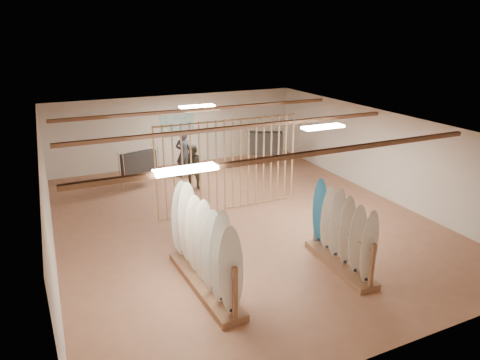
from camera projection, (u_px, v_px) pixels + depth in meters
name	position (u px, v px, depth m)	size (l,w,h in m)	color
floor	(240.00, 219.00, 12.47)	(12.00, 12.00, 0.00)	#A86E51
ceiling	(240.00, 124.00, 11.53)	(12.00, 12.00, 0.00)	#98958F
wall_back	(178.00, 130.00, 17.14)	(12.00, 12.00, 0.00)	silver
wall_front	(396.00, 281.00, 6.86)	(12.00, 12.00, 0.00)	silver
wall_left	(47.00, 202.00, 10.03)	(12.00, 12.00, 0.00)	silver
wall_right	(379.00, 153.00, 13.97)	(12.00, 12.00, 0.00)	silver
ceiling_slats	(240.00, 127.00, 11.56)	(9.50, 6.12, 0.10)	brown
light_panels	(240.00, 126.00, 11.55)	(1.20, 0.35, 0.06)	white
bamboo_partition	(229.00, 166.00, 12.69)	(4.45, 0.05, 2.78)	tan
poster	(177.00, 125.00, 17.06)	(1.40, 0.03, 0.90)	teal
rack_left	(204.00, 258.00, 8.94)	(0.73, 2.97, 2.06)	brown
rack_right	(341.00, 241.00, 9.77)	(0.65, 2.36, 1.88)	brown
clothing_rack_a	(139.00, 163.00, 14.56)	(1.25, 0.67, 1.40)	silver
clothing_rack_b	(265.00, 143.00, 16.70)	(1.38, 0.89, 1.56)	silver
shopper_a	(184.00, 151.00, 15.64)	(0.74, 0.50, 2.02)	#282830
shopper_b	(194.00, 164.00, 14.52)	(0.85, 0.66, 1.76)	#3C3A2E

